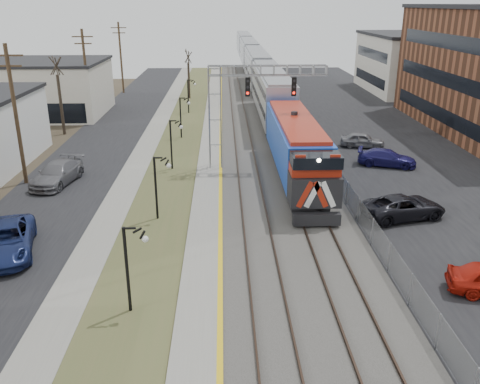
{
  "coord_description": "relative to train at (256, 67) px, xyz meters",
  "views": [
    {
      "loc": [
        0.09,
        -10.95,
        12.57
      ],
      "look_at": [
        1.01,
        15.66,
        2.6
      ],
      "focal_mm": 38.0,
      "sensor_mm": 36.0,
      "label": 1
    }
  ],
  "objects": [
    {
      "name": "utility_poles",
      "position": [
        -20.0,
        -46.96,
        2.06
      ],
      "size": [
        0.28,
        80.28,
        10.0
      ],
      "color": "#4C3823",
      "rests_on": "ground"
    },
    {
      "name": "grass_median",
      "position": [
        -9.5,
        -36.96,
        -2.91
      ],
      "size": [
        4.0,
        120.0,
        0.06
      ],
      "primitive_type": "cube",
      "color": "#49522B",
      "rests_on": "ground"
    },
    {
      "name": "sidewalk",
      "position": [
        -12.5,
        -36.96,
        -2.9
      ],
      "size": [
        2.0,
        120.0,
        0.08
      ],
      "primitive_type": "cube",
      "color": "gray",
      "rests_on": "ground"
    },
    {
      "name": "car_lot_d",
      "position": [
        7.92,
        -43.74,
        -2.27
      ],
      "size": [
        5.01,
        3.3,
        1.35
      ],
      "primitive_type": "imported",
      "rotation": [
        0.0,
        0.0,
        1.24
      ],
      "color": "navy",
      "rests_on": "ground"
    },
    {
      "name": "platform",
      "position": [
        -6.5,
        -36.96,
        -2.82
      ],
      "size": [
        2.0,
        120.0,
        0.24
      ],
      "primitive_type": "cube",
      "color": "gray",
      "rests_on": "ground"
    },
    {
      "name": "track_far",
      "position": [
        -0.0,
        -36.96,
        -2.66
      ],
      "size": [
        1.58,
        120.0,
        0.15
      ],
      "color": "#2D2119",
      "rests_on": "ballast_bed"
    },
    {
      "name": "bare_trees",
      "position": [
        -18.16,
        -33.05,
        -0.24
      ],
      "size": [
        12.3,
        42.3,
        5.95
      ],
      "color": "#382D23",
      "rests_on": "ground"
    },
    {
      "name": "car_lot_e",
      "position": [
        7.4,
        -38.06,
        -2.26
      ],
      "size": [
        4.24,
        2.52,
        1.35
      ],
      "primitive_type": "imported",
      "rotation": [
        0.0,
        0.0,
        1.32
      ],
      "color": "slate",
      "rests_on": "ground"
    },
    {
      "name": "fence",
      "position": [
        2.7,
        -36.96,
        -2.14
      ],
      "size": [
        0.04,
        120.0,
        1.6
      ],
      "primitive_type": "cube",
      "color": "gray",
      "rests_on": "ground"
    },
    {
      "name": "train",
      "position": [
        0.0,
        0.0,
        0.0
      ],
      "size": [
        3.0,
        108.65,
        5.33
      ],
      "color": "#1542B2",
      "rests_on": "ground"
    },
    {
      "name": "car_street_b",
      "position": [
        -17.58,
        -47.21,
        -2.14
      ],
      "size": [
        3.21,
        5.79,
        1.59
      ],
      "primitive_type": "imported",
      "rotation": [
        0.0,
        0.0,
        -0.19
      ],
      "color": "slate",
      "rests_on": "ground"
    },
    {
      "name": "ballast_bed",
      "position": [
        -1.5,
        -36.96,
        -2.84
      ],
      "size": [
        8.0,
        120.0,
        0.2
      ],
      "primitive_type": "cube",
      "color": "#595651",
      "rests_on": "ground"
    },
    {
      "name": "platform_edge",
      "position": [
        -5.62,
        -36.96,
        -2.69
      ],
      "size": [
        0.24,
        120.0,
        0.01
      ],
      "primitive_type": "cube",
      "color": "gold",
      "rests_on": "platform"
    },
    {
      "name": "street_west",
      "position": [
        -17.0,
        -36.96,
        -2.92
      ],
      "size": [
        7.0,
        120.0,
        0.04
      ],
      "primitive_type": "cube",
      "color": "black",
      "rests_on": "ground"
    },
    {
      "name": "parking_lot",
      "position": [
        10.5,
        -36.96,
        -2.92
      ],
      "size": [
        16.0,
        120.0,
        0.04
      ],
      "primitive_type": "cube",
      "color": "black",
      "rests_on": "ground"
    },
    {
      "name": "car_street_a",
      "position": [
        -16.91,
        -58.43,
        -2.13
      ],
      "size": [
        4.15,
        6.35,
        1.62
      ],
      "primitive_type": "imported",
      "rotation": [
        0.0,
        0.0,
        0.27
      ],
      "color": "navy",
      "rests_on": "ground"
    },
    {
      "name": "lampposts",
      "position": [
        -9.5,
        -53.67,
        -0.94
      ],
      "size": [
        0.14,
        62.14,
        4.0
      ],
      "color": "black",
      "rests_on": "ground"
    },
    {
      "name": "car_lot_c",
      "position": [
        5.68,
        -54.34,
        -2.22
      ],
      "size": [
        5.61,
        3.59,
        1.44
      ],
      "primitive_type": "imported",
      "rotation": [
        0.0,
        0.0,
        1.82
      ],
      "color": "black",
      "rests_on": "ground"
    },
    {
      "name": "signal_gantry",
      "position": [
        -4.28,
        -43.97,
        2.65
      ],
      "size": [
        9.0,
        1.07,
        8.15
      ],
      "color": "gray",
      "rests_on": "ground"
    },
    {
      "name": "track_near",
      "position": [
        -3.5,
        -36.96,
        -2.66
      ],
      "size": [
        1.58,
        120.0,
        0.15
      ],
      "color": "#2D2119",
      "rests_on": "ballast_bed"
    }
  ]
}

